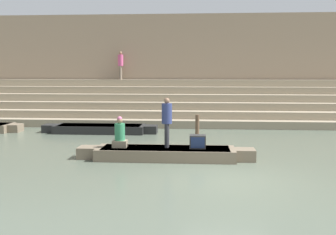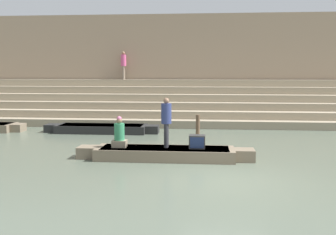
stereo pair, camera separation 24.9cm
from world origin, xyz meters
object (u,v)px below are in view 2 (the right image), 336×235
Objects in this scene: rowboat_main at (165,153)px; person_standing at (166,119)px; moored_boat_shore at (102,128)px; tv_set at (197,142)px; person_on_steps at (124,63)px; mooring_post at (198,130)px; person_rowing at (119,135)px.

rowboat_main is 3.55× the size of person_standing.
tv_set is at bearing -43.70° from moored_boat_shore.
tv_set is at bearing 1.19° from rowboat_main.
person_on_steps reaches higher than person_standing.
rowboat_main is 1.17m from person_standing.
rowboat_main is 11.12× the size of tv_set.
person_standing is at bearing -113.88° from mooring_post.
rowboat_main is at bearing -51.10° from moored_boat_shore.
person_rowing is at bearing -79.63° from person_on_steps.
moored_boat_shore is at bearing 140.80° from person_standing.
mooring_post is (1.09, 2.48, 0.42)m from rowboat_main.
person_standing is 11.91m from person_on_steps.
moored_boat_shore is (-4.74, 5.45, -0.41)m from tv_set.
person_standing reaches higher than moored_boat_shore.
tv_set reaches higher than moored_boat_shore.
person_standing is 1.71m from person_rowing.
person_rowing reaches higher than tv_set.
person_on_steps reaches higher than moored_boat_shore.
rowboat_main is at bearing -113.60° from mooring_post.
mooring_post is at bearing 66.07° from rowboat_main.
person_on_steps is at bearing 118.64° from mooring_post.
mooring_post is at bearing 82.42° from person_standing.
rowboat_main is 1.17m from tv_set.
rowboat_main is 5.65× the size of person_rowing.
moored_boat_shore is 6.61m from person_on_steps.
mooring_post is 0.72× the size of person_on_steps.
mooring_post is (4.73, -3.00, 0.42)m from moored_boat_shore.
person_standing is at bearing 6.40° from person_rowing.
person_rowing reaches higher than rowboat_main.
person_on_steps is (-2.12, 11.24, 2.64)m from person_rowing.
tv_set is 0.31× the size of person_on_steps.
rowboat_main is 3.47× the size of person_on_steps.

